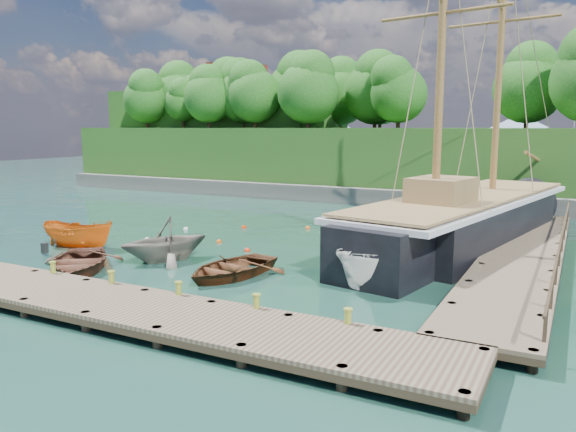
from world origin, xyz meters
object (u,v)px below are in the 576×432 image
object	(u,v)px
schooner	(465,224)
rowboat_1	(165,260)
motorboat_orange	(79,248)
cabin_boat_white	(383,285)
rowboat_0	(79,271)
rowboat_2	(231,276)

from	to	relation	value
schooner	rowboat_1	bearing A→B (deg)	-128.64
motorboat_orange	cabin_boat_white	size ratio (longest dim) A/B	0.86
rowboat_0	rowboat_2	bearing A→B (deg)	-18.16
motorboat_orange	rowboat_2	bearing A→B (deg)	-105.67
rowboat_2	schooner	distance (m)	13.11
rowboat_0	schooner	world-z (taller)	schooner
rowboat_2	schooner	world-z (taller)	schooner
rowboat_0	motorboat_orange	world-z (taller)	motorboat_orange
rowboat_0	rowboat_1	world-z (taller)	rowboat_1
rowboat_2	cabin_boat_white	xyz separation A→B (m)	(5.98, 1.62, 0.00)
rowboat_2	cabin_boat_white	bearing A→B (deg)	23.87
schooner	motorboat_orange	bearing A→B (deg)	-139.82
motorboat_orange	schooner	xyz separation A→B (m)	(17.31, 9.72, 1.11)
motorboat_orange	cabin_boat_white	xyz separation A→B (m)	(15.93, 0.55, 0.00)
cabin_boat_white	rowboat_2	bearing A→B (deg)	-141.89
rowboat_2	motorboat_orange	size ratio (longest dim) A/B	1.14
rowboat_1	motorboat_orange	bearing A→B (deg)	-154.50
rowboat_1	schooner	distance (m)	15.27
rowboat_2	cabin_boat_white	size ratio (longest dim) A/B	0.97
rowboat_1	schooner	size ratio (longest dim) A/B	0.15
schooner	rowboat_0	bearing A→B (deg)	-125.35
rowboat_0	rowboat_1	size ratio (longest dim) A/B	1.17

